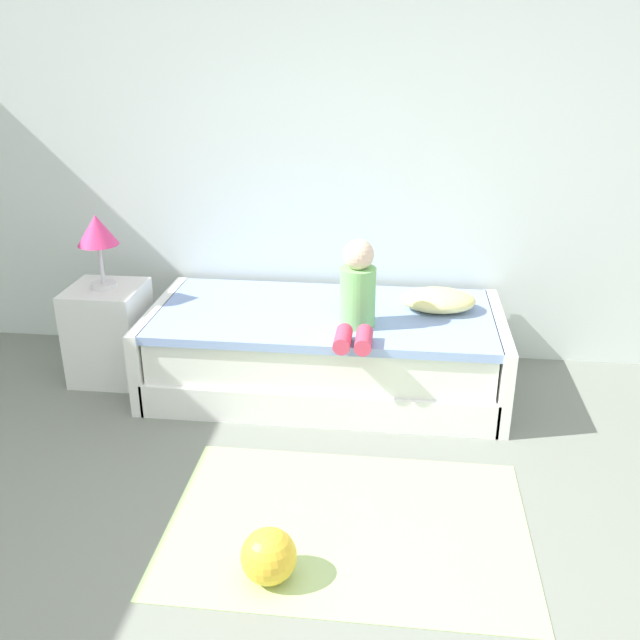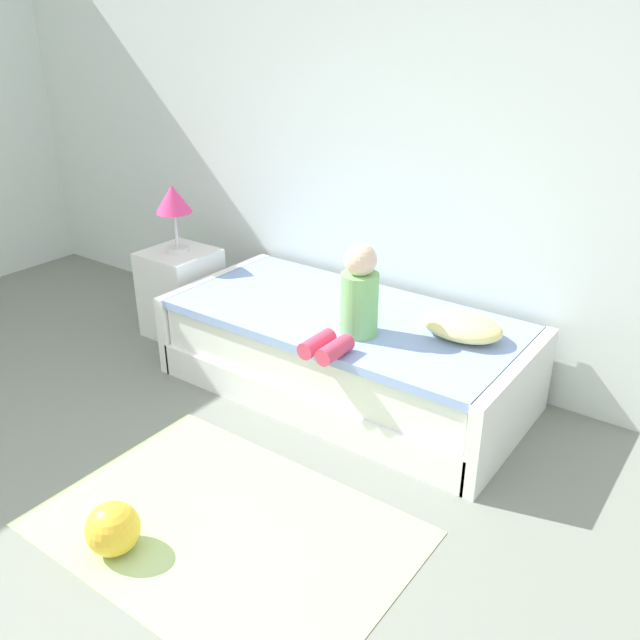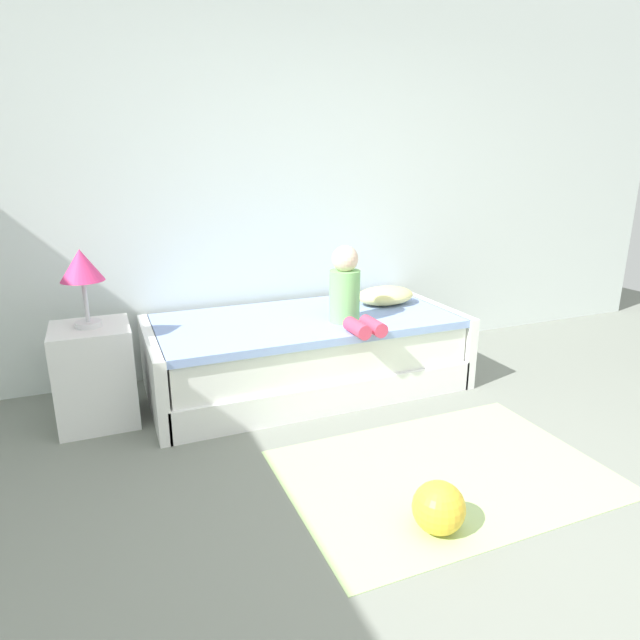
{
  "view_description": "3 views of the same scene",
  "coord_description": "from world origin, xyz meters",
  "px_view_note": "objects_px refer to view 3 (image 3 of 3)",
  "views": [
    {
      "loc": [
        0.29,
        -1.82,
        2.06
      ],
      "look_at": [
        -0.12,
        1.75,
        0.55
      ],
      "focal_mm": 39.25,
      "sensor_mm": 36.0,
      "label": 1
    },
    {
      "loc": [
        1.78,
        -0.89,
        2.06
      ],
      "look_at": [
        -0.12,
        1.75,
        0.55
      ],
      "focal_mm": 37.38,
      "sensor_mm": 36.0,
      "label": 2
    },
    {
      "loc": [
        -1.38,
        -1.28,
        1.53
      ],
      "look_at": [
        -0.12,
        1.75,
        0.55
      ],
      "focal_mm": 30.32,
      "sensor_mm": 36.0,
      "label": 3
    }
  ],
  "objects_px": {
    "child_figure": "(348,293)",
    "toy_ball": "(439,508)",
    "pillow": "(385,296)",
    "nightstand": "(95,375)",
    "table_lamp": "(82,269)",
    "bed": "(306,353)"
  },
  "relations": [
    {
      "from": "nightstand",
      "to": "pillow",
      "type": "xyz_separation_m",
      "value": [
        2.02,
        0.11,
        0.26
      ]
    },
    {
      "from": "table_lamp",
      "to": "bed",
      "type": "bearing_deg",
      "value": 0.5
    },
    {
      "from": "nightstand",
      "to": "child_figure",
      "type": "distance_m",
      "value": 1.62
    },
    {
      "from": "pillow",
      "to": "nightstand",
      "type": "bearing_deg",
      "value": -176.83
    },
    {
      "from": "child_figure",
      "to": "pillow",
      "type": "bearing_deg",
      "value": 35.42
    },
    {
      "from": "child_figure",
      "to": "table_lamp",
      "type": "bearing_deg",
      "value": 172.06
    },
    {
      "from": "bed",
      "to": "child_figure",
      "type": "bearing_deg",
      "value": -48.34
    },
    {
      "from": "bed",
      "to": "table_lamp",
      "type": "height_order",
      "value": "table_lamp"
    },
    {
      "from": "nightstand",
      "to": "pillow",
      "type": "height_order",
      "value": "pillow"
    },
    {
      "from": "bed",
      "to": "toy_ball",
      "type": "bearing_deg",
      "value": -91.42
    },
    {
      "from": "child_figure",
      "to": "pillow",
      "type": "relative_size",
      "value": 1.16
    },
    {
      "from": "child_figure",
      "to": "pillow",
      "type": "height_order",
      "value": "child_figure"
    },
    {
      "from": "table_lamp",
      "to": "pillow",
      "type": "height_order",
      "value": "table_lamp"
    },
    {
      "from": "nightstand",
      "to": "toy_ball",
      "type": "xyz_separation_m",
      "value": [
        1.31,
        -1.65,
        -0.19
      ]
    },
    {
      "from": "bed",
      "to": "table_lamp",
      "type": "distance_m",
      "value": 1.52
    },
    {
      "from": "toy_ball",
      "to": "bed",
      "type": "bearing_deg",
      "value": 88.58
    },
    {
      "from": "table_lamp",
      "to": "nightstand",
      "type": "bearing_deg",
      "value": -90.0
    },
    {
      "from": "bed",
      "to": "nightstand",
      "type": "relative_size",
      "value": 3.52
    },
    {
      "from": "bed",
      "to": "pillow",
      "type": "xyz_separation_m",
      "value": [
        0.67,
        0.1,
        0.32
      ]
    },
    {
      "from": "bed",
      "to": "child_figure",
      "type": "distance_m",
      "value": 0.55
    },
    {
      "from": "bed",
      "to": "nightstand",
      "type": "distance_m",
      "value": 1.35
    },
    {
      "from": "child_figure",
      "to": "toy_ball",
      "type": "height_order",
      "value": "child_figure"
    }
  ]
}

